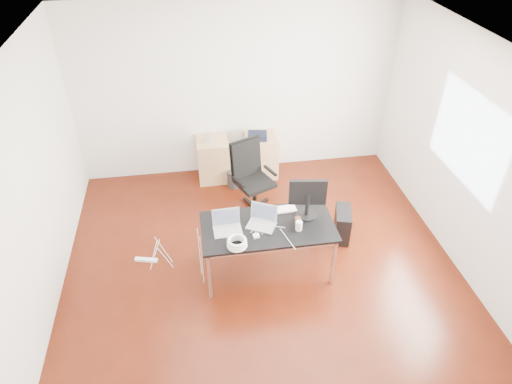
{
  "coord_description": "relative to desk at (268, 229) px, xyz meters",
  "views": [
    {
      "loc": [
        -0.73,
        -4.1,
        4.26
      ],
      "look_at": [
        0.0,
        0.55,
        0.85
      ],
      "focal_mm": 32.0,
      "sensor_mm": 36.0,
      "label": 1
    }
  ],
  "objects": [
    {
      "name": "navy_garment",
      "position": [
        0.22,
        2.18,
        0.07
      ],
      "size": [
        0.34,
        0.29,
        0.09
      ],
      "primitive_type": "cube",
      "rotation": [
        0.0,
        0.0,
        -0.17
      ],
      "color": "black",
      "rests_on": "filing_cabinet_right"
    },
    {
      "name": "cup_brown",
      "position": [
        0.36,
        -0.03,
        0.1
      ],
      "size": [
        0.09,
        0.09,
        0.1
      ],
      "primitive_type": "cylinder",
      "rotation": [
        0.0,
        0.0,
        -0.29
      ],
      "color": "#582E1E",
      "rests_on": "desk"
    },
    {
      "name": "cup_white",
      "position": [
        0.35,
        -0.12,
        0.11
      ],
      "size": [
        0.09,
        0.09,
        0.12
      ],
      "primitive_type": "cylinder",
      "rotation": [
        0.0,
        0.0,
        -0.09
      ],
      "color": "white",
      "rests_on": "desk"
    },
    {
      "name": "keyboard",
      "position": [
        0.18,
        0.26,
        0.06
      ],
      "size": [
        0.45,
        0.16,
        0.02
      ],
      "primitive_type": "cube",
      "rotation": [
        0.0,
        0.0,
        0.06
      ],
      "color": "white",
      "rests_on": "desk"
    },
    {
      "name": "laptop_right",
      "position": [
        -0.06,
        0.04,
        0.11
      ],
      "size": [
        0.41,
        0.38,
        0.23
      ],
      "rotation": [
        0.0,
        0.0,
        -0.49
      ],
      "color": "silver",
      "rests_on": "desk"
    },
    {
      "name": "office_chair",
      "position": [
        -0.0,
        1.32,
        -0.07
      ],
      "size": [
        0.63,
        0.65,
        1.08
      ],
      "rotation": [
        0.0,
        0.0,
        0.41
      ],
      "color": "black",
      "rests_on": "ground"
    },
    {
      "name": "cable_coil",
      "position": [
        -0.41,
        -0.3,
        0.11
      ],
      "size": [
        0.24,
        0.24,
        0.11
      ],
      "rotation": [
        0.0,
        0.0,
        -0.1
      ],
      "color": "white",
      "rests_on": "desk"
    },
    {
      "name": "power_strip",
      "position": [
        -1.55,
        0.4,
        -0.66
      ],
      "size": [
        0.31,
        0.13,
        0.04
      ],
      "primitive_type": "cube",
      "rotation": [
        0.0,
        0.0,
        -0.25
      ],
      "color": "white",
      "rests_on": "ground"
    },
    {
      "name": "monitor",
      "position": [
        0.5,
        0.14,
        0.34
      ],
      "size": [
        0.45,
        0.26,
        0.51
      ],
      "rotation": [
        0.0,
        0.0,
        -0.15
      ],
      "color": "black",
      "rests_on": "desk"
    },
    {
      "name": "room_shell",
      "position": [
        -0.02,
        -0.01,
        0.73
      ],
      "size": [
        5.0,
        5.0,
        5.0
      ],
      "color": "#3C1106",
      "rests_on": "ground"
    },
    {
      "name": "power_adapter",
      "position": [
        -0.17,
        -0.17,
        0.07
      ],
      "size": [
        0.08,
        0.08,
        0.03
      ],
      "primitive_type": "cube",
      "rotation": [
        0.0,
        0.0,
        0.09
      ],
      "color": "white",
      "rests_on": "desk"
    },
    {
      "name": "pc_tower",
      "position": [
        1.14,
        0.47,
        -0.46
      ],
      "size": [
        0.31,
        0.49,
        0.44
      ],
      "primitive_type": "cube",
      "rotation": [
        0.0,
        0.0,
        -0.27
      ],
      "color": "black",
      "rests_on": "ground"
    },
    {
      "name": "desk",
      "position": [
        0.0,
        0.0,
        0.0
      ],
      "size": [
        1.6,
        0.8,
        0.73
      ],
      "color": "black",
      "rests_on": "ground"
    },
    {
      "name": "laptop_left",
      "position": [
        -0.49,
        0.01,
        0.11
      ],
      "size": [
        0.34,
        0.26,
        0.23
      ],
      "rotation": [
        0.0,
        0.0,
        0.03
      ],
      "color": "silver",
      "rests_on": "desk"
    },
    {
      "name": "filing_cabinet_right",
      "position": [
        0.29,
        2.22,
        -0.33
      ],
      "size": [
        0.5,
        0.5,
        0.7
      ],
      "primitive_type": "cube",
      "color": "tan",
      "rests_on": "ground"
    },
    {
      "name": "speaker",
      "position": [
        -0.57,
        2.17,
        0.11
      ],
      "size": [
        0.1,
        0.09,
        0.18
      ],
      "primitive_type": "cube",
      "rotation": [
        0.0,
        0.0,
        -0.1
      ],
      "color": "#9E9E9E",
      "rests_on": "filing_cabinet_left"
    },
    {
      "name": "wastebasket",
      "position": [
        -0.19,
        1.93,
        -0.54
      ],
      "size": [
        0.28,
        0.28,
        0.28
      ],
      "primitive_type": "cylinder",
      "rotation": [
        0.0,
        0.0,
        0.2
      ],
      "color": "black",
      "rests_on": "ground"
    },
    {
      "name": "filing_cabinet_left",
      "position": [
        -0.5,
        2.22,
        -0.33
      ],
      "size": [
        0.5,
        0.5,
        0.7
      ],
      "primitive_type": "cube",
      "color": "tan",
      "rests_on": "ground"
    }
  ]
}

